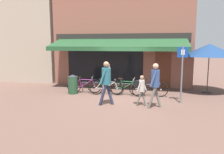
% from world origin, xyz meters
% --- Properties ---
extents(ground_plane, '(160.00, 160.00, 0.00)m').
position_xyz_m(ground_plane, '(0.00, 0.00, 0.00)').
color(ground_plane, brown).
extents(shop_front, '(8.39, 4.80, 5.95)m').
position_xyz_m(shop_front, '(-0.49, 4.63, 2.97)').
color(shop_front, '#8E5647').
rests_on(shop_front, ground_plane).
extents(neighbour_building, '(6.50, 4.00, 6.84)m').
position_xyz_m(neighbour_building, '(-8.13, 5.15, 3.42)').
color(neighbour_building, tan).
rests_on(neighbour_building, ground_plane).
extents(bike_rack_rail, '(3.84, 0.04, 0.57)m').
position_xyz_m(bike_rack_rail, '(-0.22, 1.06, 0.48)').
color(bike_rack_rail, '#47494F').
rests_on(bike_rack_rail, ground_plane).
extents(bicycle_purple, '(1.77, 0.52, 0.86)m').
position_xyz_m(bicycle_purple, '(-1.97, 0.94, 0.39)').
color(bicycle_purple, black).
rests_on(bicycle_purple, ground_plane).
extents(bicycle_silver, '(1.75, 0.52, 0.83)m').
position_xyz_m(bicycle_silver, '(-0.75, 0.82, 0.36)').
color(bicycle_silver, black).
rests_on(bicycle_silver, ground_plane).
extents(bicycle_green, '(1.76, 0.52, 0.89)m').
position_xyz_m(bicycle_green, '(0.22, 0.90, 0.39)').
color(bicycle_green, black).
rests_on(bicycle_green, ground_plane).
extents(bicycle_black, '(1.76, 0.57, 0.86)m').
position_xyz_m(bicycle_black, '(1.39, 0.84, 0.38)').
color(bicycle_black, black).
rests_on(bicycle_black, ground_plane).
extents(pedestrian_adult, '(0.62, 0.65, 1.84)m').
position_xyz_m(pedestrian_adult, '(-0.34, -0.98, 1.12)').
color(pedestrian_adult, '#282D47').
rests_on(pedestrian_adult, ground_plane).
extents(pedestrian_child, '(0.50, 0.32, 1.28)m').
position_xyz_m(pedestrian_child, '(1.08, -0.83, 0.80)').
color(pedestrian_child, slate).
rests_on(pedestrian_child, ground_plane).
extents(pedestrian_second_adult, '(0.58, 0.60, 1.80)m').
position_xyz_m(pedestrian_second_adult, '(1.65, -1.02, 1.10)').
color(pedestrian_second_adult, slate).
rests_on(pedestrian_second_adult, ground_plane).
extents(litter_bin, '(0.50, 0.50, 0.98)m').
position_xyz_m(litter_bin, '(-2.50, 0.71, 0.49)').
color(litter_bin, '#23472D').
rests_on(litter_bin, ground_plane).
extents(parking_sign, '(0.44, 0.07, 2.47)m').
position_xyz_m(parking_sign, '(2.74, -0.06, 1.51)').
color(parking_sign, slate).
rests_on(parking_sign, ground_plane).
extents(cafe_parasol, '(2.82, 2.82, 2.54)m').
position_xyz_m(cafe_parasol, '(4.30, 2.33, 2.22)').
color(cafe_parasol, '#4C3D2D').
rests_on(cafe_parasol, ground_plane).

